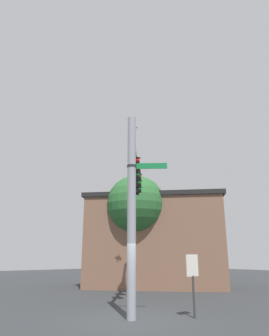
% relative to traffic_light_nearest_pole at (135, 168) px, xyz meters
% --- Properties ---
extents(ground_plane, '(80.00, 80.00, 0.00)m').
position_rel_traffic_light_nearest_pole_xyz_m(ground_plane, '(1.63, 1.81, -5.99)').
color(ground_plane, '#2D3033').
extents(signal_pole, '(0.32, 0.32, 7.37)m').
position_rel_traffic_light_nearest_pole_xyz_m(signal_pole, '(1.63, 1.81, -2.31)').
color(signal_pole, gray).
rests_on(signal_pole, ground).
extents(mast_arm, '(4.23, 4.71, 0.17)m').
position_rel_traffic_light_nearest_pole_xyz_m(mast_arm, '(-0.42, -0.49, 0.78)').
color(mast_arm, gray).
extents(traffic_light_nearest_pole, '(0.54, 0.49, 1.31)m').
position_rel_traffic_light_nearest_pole_xyz_m(traffic_light_nearest_pole, '(0.00, 0.00, 0.00)').
color(traffic_light_nearest_pole, black).
extents(traffic_light_mid_inner, '(0.54, 0.49, 1.31)m').
position_rel_traffic_light_nearest_pole_xyz_m(traffic_light_mid_inner, '(-1.04, -1.16, 0.00)').
color(traffic_light_mid_inner, black).
extents(traffic_light_mid_outer, '(0.54, 0.49, 1.31)m').
position_rel_traffic_light_nearest_pole_xyz_m(traffic_light_mid_outer, '(-2.07, -2.32, 0.00)').
color(traffic_light_mid_outer, black).
extents(street_name_sign, '(1.19, 1.09, 0.22)m').
position_rel_traffic_light_nearest_pole_xyz_m(street_name_sign, '(1.38, 2.03, -0.62)').
color(street_name_sign, '#147238').
extents(bird_flying, '(0.29, 0.42, 0.09)m').
position_rel_traffic_light_nearest_pole_xyz_m(bird_flying, '(-1.65, -2.10, 3.09)').
color(bird_flying, gray).
extents(storefront_building, '(10.95, 11.07, 6.25)m').
position_rel_traffic_light_nearest_pole_xyz_m(storefront_building, '(-7.09, -6.30, -2.86)').
color(storefront_building, brown).
rests_on(storefront_building, ground).
extents(tree_by_storefront, '(4.02, 4.02, 7.47)m').
position_rel_traffic_light_nearest_pole_xyz_m(tree_by_storefront, '(-4.72, -5.68, -0.57)').
color(tree_by_storefront, '#4C3823').
rests_on(tree_by_storefront, ground).
extents(historical_marker, '(0.60, 0.08, 2.13)m').
position_rel_traffic_light_nearest_pole_xyz_m(historical_marker, '(-0.32, 2.89, -4.59)').
color(historical_marker, '#333333').
rests_on(historical_marker, ground).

